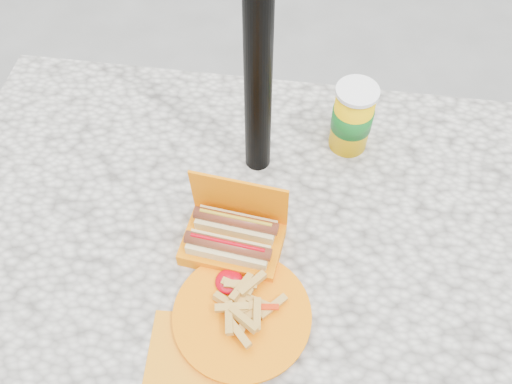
# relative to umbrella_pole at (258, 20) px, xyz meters

# --- Properties ---
(ground) EXTENTS (60.00, 60.00, 0.00)m
(ground) POSITION_rel_umbrella_pole_xyz_m (0.00, -0.16, -1.10)
(ground) COLOR slate
(picnic_table) EXTENTS (1.20, 0.80, 0.75)m
(picnic_table) POSITION_rel_umbrella_pole_xyz_m (0.00, -0.16, -0.46)
(picnic_table) COLOR beige
(picnic_table) RESTS_ON ground
(umbrella_pole) EXTENTS (0.05, 0.05, 2.20)m
(umbrella_pole) POSITION_rel_umbrella_pole_xyz_m (0.00, 0.00, 0.00)
(umbrella_pole) COLOR black
(umbrella_pole) RESTS_ON ground
(hotdog_box) EXTENTS (0.19, 0.14, 0.15)m
(hotdog_box) POSITION_rel_umbrella_pole_xyz_m (-0.02, -0.21, -0.32)
(hotdog_box) COLOR orange
(hotdog_box) RESTS_ON picnic_table
(fries_plate) EXTENTS (0.27, 0.31, 0.05)m
(fries_plate) POSITION_rel_umbrella_pole_xyz_m (0.02, -0.35, -0.34)
(fries_plate) COLOR orange
(fries_plate) RESTS_ON picnic_table
(soda_cup) EXTENTS (0.08, 0.08, 0.16)m
(soda_cup) POSITION_rel_umbrella_pole_xyz_m (0.18, 0.07, -0.27)
(soda_cup) COLOR #FFC103
(soda_cup) RESTS_ON picnic_table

